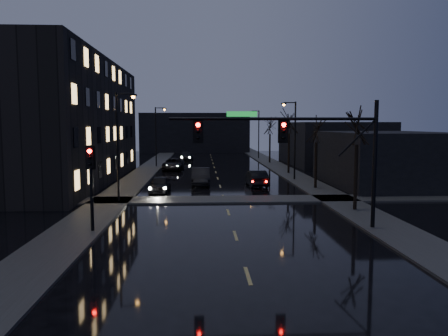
{
  "coord_description": "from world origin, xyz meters",
  "views": [
    {
      "loc": [
        -1.75,
        -13.95,
        5.71
      ],
      "look_at": [
        -0.43,
        11.07,
        3.2
      ],
      "focal_mm": 35.0,
      "sensor_mm": 36.0,
      "label": 1
    }
  ],
  "objects": [
    {
      "name": "oncoming_car_a",
      "position": [
        -5.24,
        22.79,
        0.68
      ],
      "size": [
        1.73,
        4.06,
        1.37
      ],
      "primitive_type": "imported",
      "rotation": [
        0.0,
        0.0,
        -0.03
      ],
      "color": "black",
      "rests_on": "ground"
    },
    {
      "name": "streetlight_l_far",
      "position": [
        -7.58,
        45.0,
        4.77
      ],
      "size": [
        1.53,
        0.28,
        8.0
      ],
      "color": "black",
      "rests_on": "ground"
    },
    {
      "name": "streetlight_r_far",
      "position": [
        7.58,
        58.0,
        4.77
      ],
      "size": [
        1.53,
        0.28,
        8.0
      ],
      "color": "black",
      "rests_on": "ground"
    },
    {
      "name": "sidewalk_left",
      "position": [
        -8.5,
        35.0,
        0.06
      ],
      "size": [
        3.0,
        140.0,
        0.12
      ],
      "primitive_type": "cube",
      "color": "#2D2D2B",
      "rests_on": "ground"
    },
    {
      "name": "commercial_right_far",
      "position": [
        17.0,
        48.0,
        3.0
      ],
      "size": [
        12.0,
        18.0,
        6.0
      ],
      "primitive_type": "cube",
      "color": "black",
      "rests_on": "ground"
    },
    {
      "name": "oncoming_car_b",
      "position": [
        -1.8,
        27.12,
        0.8
      ],
      "size": [
        1.72,
        4.88,
        1.6
      ],
      "primitive_type": "imported",
      "rotation": [
        0.0,
        0.0,
        0.0
      ],
      "color": "black",
      "rests_on": "ground"
    },
    {
      "name": "signal_mast",
      "position": [
        3.85,
        9.0,
        4.87
      ],
      "size": [
        11.11,
        0.41,
        7.0
      ],
      "color": "black",
      "rests_on": "ground"
    },
    {
      "name": "apartment_block",
      "position": [
        -16.5,
        30.0,
        6.0
      ],
      "size": [
        12.0,
        30.0,
        12.0
      ],
      "primitive_type": "cube",
      "color": "black",
      "rests_on": "ground"
    },
    {
      "name": "tree_far",
      "position": [
        8.4,
        50.0,
        6.06
      ],
      "size": [
        3.43,
        3.43,
        7.88
      ],
      "color": "black",
      "rests_on": "ground"
    },
    {
      "name": "tree_mid_a",
      "position": [
        8.4,
        24.0,
        5.83
      ],
      "size": [
        3.3,
        3.3,
        7.58
      ],
      "color": "black",
      "rests_on": "ground"
    },
    {
      "name": "oncoming_car_c",
      "position": [
        -5.27,
        41.15,
        0.73
      ],
      "size": [
        2.64,
        5.34,
        1.46
      ],
      "primitive_type": "imported",
      "rotation": [
        0.0,
        0.0,
        -0.04
      ],
      "color": "black",
      "rests_on": "ground"
    },
    {
      "name": "tree_near",
      "position": [
        8.4,
        14.0,
        6.22
      ],
      "size": [
        3.52,
        3.52,
        8.08
      ],
      "color": "black",
      "rests_on": "ground"
    },
    {
      "name": "tree_mid_b",
      "position": [
        8.4,
        36.0,
        6.61
      ],
      "size": [
        3.74,
        3.74,
        8.59
      ],
      "color": "black",
      "rests_on": "ground"
    },
    {
      "name": "streetlight_r_mid",
      "position": [
        7.58,
        30.0,
        4.77
      ],
      "size": [
        1.53,
        0.28,
        8.0
      ],
      "color": "black",
      "rests_on": "ground"
    },
    {
      "name": "lead_car",
      "position": [
        3.36,
        26.02,
        0.74
      ],
      "size": [
        1.86,
        4.58,
        1.48
      ],
      "primitive_type": "imported",
      "rotation": [
        0.0,
        0.0,
        3.21
      ],
      "color": "black",
      "rests_on": "ground"
    },
    {
      "name": "sidewalk_right",
      "position": [
        8.5,
        35.0,
        0.06
      ],
      "size": [
        3.0,
        140.0,
        0.12
      ],
      "primitive_type": "cube",
      "color": "#2D2D2B",
      "rests_on": "ground"
    },
    {
      "name": "oncoming_car_d",
      "position": [
        -4.14,
        55.67,
        0.7
      ],
      "size": [
        2.45,
        4.98,
        1.39
      ],
      "primitive_type": "imported",
      "rotation": [
        0.0,
        0.0,
        0.11
      ],
      "color": "black",
      "rests_on": "ground"
    },
    {
      "name": "far_block",
      "position": [
        -3.0,
        78.0,
        4.0
      ],
      "size": [
        22.0,
        10.0,
        8.0
      ],
      "primitive_type": "cube",
      "color": "black",
      "rests_on": "ground"
    },
    {
      "name": "sidewalk_cross",
      "position": [
        0.0,
        18.5,
        0.06
      ],
      "size": [
        40.0,
        3.0,
        0.12
      ],
      "primitive_type": "cube",
      "color": "#2D2D2B",
      "rests_on": "ground"
    },
    {
      "name": "signal_pole_left",
      "position": [
        -7.5,
        8.99,
        3.01
      ],
      "size": [
        0.35,
        0.41,
        4.53
      ],
      "color": "black",
      "rests_on": "ground"
    },
    {
      "name": "ground",
      "position": [
        0.0,
        0.0,
        0.0
      ],
      "size": [
        160.0,
        160.0,
        0.0
      ],
      "primitive_type": "plane",
      "color": "black",
      "rests_on": "ground"
    },
    {
      "name": "commercial_right_near",
      "position": [
        15.5,
        26.0,
        2.5
      ],
      "size": [
        10.0,
        14.0,
        5.0
      ],
      "primitive_type": "cube",
      "color": "black",
      "rests_on": "ground"
    },
    {
      "name": "streetlight_l_near",
      "position": [
        -7.58,
        18.0,
        4.77
      ],
      "size": [
        1.53,
        0.28,
        8.0
      ],
      "color": "black",
      "rests_on": "ground"
    }
  ]
}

